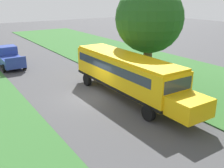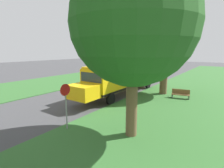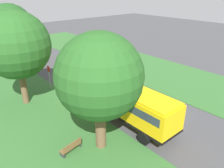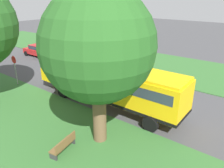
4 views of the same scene
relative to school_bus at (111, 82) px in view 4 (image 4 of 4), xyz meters
The scene contains 7 objects.
ground_plane 3.53m from the school_bus, 29.39° to the right, with size 120.00×120.00×0.00m, color #424244.
grass_far_side 11.82m from the school_bus, ahead, with size 10.00×80.00×0.07m, color #33662D.
school_bus is the anchor object (origin of this frame).
car_red_nearest 17.49m from the school_bus, 72.05° to the left, with size 2.02×4.40×1.56m.
oak_tree_beside_bus 5.55m from the school_bus, 150.99° to the right, with size 5.69×5.69×8.30m.
stop_sign 9.59m from the school_bus, 102.17° to the left, with size 0.08×0.68×2.74m.
park_bench 6.05m from the school_bus, 167.36° to the right, with size 1.66×0.77×0.92m.
Camera 4 is at (-14.19, -7.51, 7.71)m, focal length 35.00 mm.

